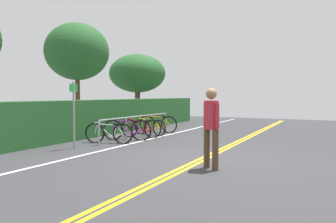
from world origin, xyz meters
TOP-DOWN VIEW (x-y plane):
  - ground_plane at (0.00, 0.00)m, footprint 31.26×13.57m
  - centre_line_yellow_inner at (0.00, -0.08)m, footprint 28.14×0.10m
  - centre_line_yellow_outer at (0.00, 0.08)m, footprint 28.14×0.10m
  - bike_lane_stripe_white at (0.00, 3.10)m, footprint 28.14×0.12m
  - bike_rack at (3.06, 3.82)m, footprint 4.73×0.05m
  - bicycle_0 at (1.28, 3.85)m, footprint 0.58×1.68m
  - bicycle_1 at (2.19, 3.73)m, footprint 0.62×1.78m
  - bicycle_2 at (3.10, 3.70)m, footprint 0.46×1.68m
  - bicycle_3 at (3.92, 3.78)m, footprint 0.50×1.65m
  - bicycle_4 at (4.89, 3.93)m, footprint 0.46×1.84m
  - pedestrian at (-0.86, -0.56)m, footprint 0.32×0.43m
  - sign_post_near at (-0.12, 4.09)m, footprint 0.36×0.08m
  - hedge_backdrop at (4.56, 5.70)m, footprint 13.68×1.01m
  - tree_mid at (4.13, 7.81)m, footprint 2.96×2.96m
  - tree_far_right at (9.04, 7.61)m, footprint 3.35×3.35m

SIDE VIEW (x-z plane):
  - ground_plane at x=0.00m, z-range -0.05..0.00m
  - centre_line_yellow_inner at x=0.00m, z-range 0.00..0.00m
  - centre_line_yellow_outer at x=0.00m, z-range 0.00..0.00m
  - bike_lane_stripe_white at x=0.00m, z-range 0.00..0.00m
  - bicycle_3 at x=3.92m, z-range -0.02..0.67m
  - bicycle_0 at x=1.28m, z-range -0.02..0.71m
  - bicycle_2 at x=3.10m, z-range -0.02..0.72m
  - bicycle_4 at x=4.89m, z-range -0.02..0.75m
  - bicycle_1 at x=2.19m, z-range -0.02..0.77m
  - bike_rack at x=3.06m, z-range 0.20..1.03m
  - hedge_backdrop at x=4.56m, z-range 0.00..1.43m
  - pedestrian at x=-0.86m, z-range 0.14..1.93m
  - sign_post_near at x=-0.12m, z-range 0.22..2.25m
  - tree_far_right at x=9.04m, z-range 0.87..4.93m
  - tree_mid at x=4.13m, z-range 1.15..6.13m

